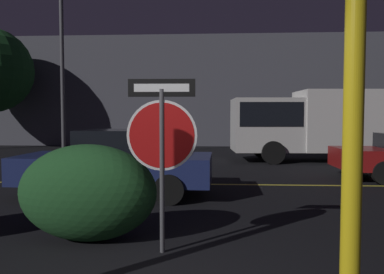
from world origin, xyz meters
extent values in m
cube|color=gold|center=(0.00, 6.21, 0.00)|extent=(38.38, 0.12, 0.01)
cylinder|color=#4C4C51|center=(0.10, 1.40, 1.03)|extent=(0.06, 0.06, 2.06)
cylinder|color=white|center=(0.10, 1.40, 1.48)|extent=(0.88, 0.03, 0.88)
cylinder|color=#B71414|center=(0.10, 1.40, 1.48)|extent=(0.82, 0.03, 0.82)
cube|color=black|center=(0.10, 1.40, 2.07)|extent=(0.83, 0.04, 0.22)
cube|color=white|center=(0.10, 1.40, 2.07)|extent=(0.68, 0.05, 0.10)
cylinder|color=yellow|center=(1.71, -0.54, 1.65)|extent=(0.14, 0.14, 3.29)
ellipsoid|color=#1E4C23|center=(-0.99, 1.80, 0.67)|extent=(1.92, 1.06, 1.34)
cube|color=navy|center=(-1.39, 4.81, 0.59)|extent=(4.21, 1.82, 0.58)
cube|color=black|center=(-1.26, 4.80, 1.16)|extent=(1.70, 1.52, 0.55)
cylinder|color=black|center=(-2.70, 4.01, 0.30)|extent=(0.60, 0.21, 0.60)
cylinder|color=black|center=(-2.66, 5.66, 0.30)|extent=(0.60, 0.21, 0.60)
cylinder|color=black|center=(-0.12, 3.95, 0.30)|extent=(0.60, 0.21, 0.60)
cylinder|color=black|center=(-0.08, 5.60, 0.30)|extent=(0.60, 0.21, 0.60)
sphere|color=#F4EFCC|center=(-3.51, 4.32, 0.62)|extent=(0.14, 0.14, 0.14)
sphere|color=#F4EFCC|center=(-3.49, 5.39, 0.62)|extent=(0.14, 0.14, 0.14)
cylinder|color=black|center=(5.06, 8.13, 0.30)|extent=(0.60, 0.21, 0.60)
cylinder|color=black|center=(5.05, 6.39, 0.30)|extent=(0.60, 0.21, 0.60)
cube|color=silver|center=(2.78, 11.39, 1.40)|extent=(2.66, 2.14, 2.01)
cube|color=black|center=(2.78, 11.39, 1.81)|extent=(2.41, 2.17, 0.88)
cube|color=silver|center=(6.14, 11.58, 1.56)|extent=(4.28, 2.36, 2.31)
cylinder|color=black|center=(2.91, 10.37, 0.42)|extent=(0.85, 0.33, 0.84)
cylinder|color=black|center=(2.79, 12.41, 0.42)|extent=(0.85, 0.33, 0.84)
cylinder|color=black|center=(6.82, 12.64, 0.42)|extent=(0.85, 0.33, 0.84)
cylinder|color=#4C4C51|center=(-5.30, 11.57, 3.39)|extent=(0.16, 0.16, 6.78)
cube|color=#4C4C56|center=(-2.03, 20.15, 3.24)|extent=(28.56, 3.31, 6.47)
camera|label=1|loc=(0.73, -3.21, 1.71)|focal=35.00mm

